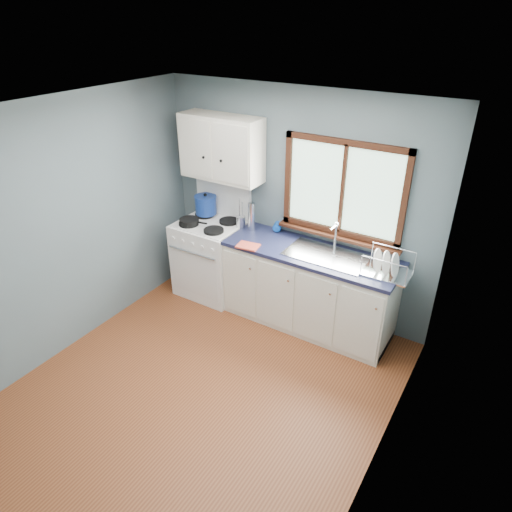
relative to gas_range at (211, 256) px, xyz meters
The scene contains 18 objects.
floor 1.82m from the gas_range, 57.18° to the right, with size 3.20×3.60×0.02m, color brown.
ceiling 2.67m from the gas_range, 57.18° to the right, with size 3.20×3.60×0.02m, color white.
wall_back 1.26m from the gas_range, 19.54° to the left, with size 3.20×0.02×2.50m, color slate.
wall_left 1.78m from the gas_range, 114.14° to the right, with size 0.02×3.60×2.50m, color slate.
wall_right 3.05m from the gas_range, 29.91° to the right, with size 0.02×3.60×2.50m, color slate.
gas_range is the anchor object (origin of this frame).
base_cabinets 1.31m from the gas_range, ahead, with size 1.85×0.60×0.88m.
countertop 1.37m from the gas_range, ahead, with size 1.89×0.64×0.04m, color #141833.
sink 1.53m from the gas_range, ahead, with size 0.84×0.46×0.44m.
window 1.81m from the gas_range, 11.37° to the left, with size 1.36×0.10×1.03m.
upper_cabinets 1.32m from the gas_range, 56.70° to the left, with size 0.95×0.35×0.70m.
skillet 0.54m from the gas_range, 136.47° to the right, with size 0.36×0.27×0.05m.
stockpot 0.62m from the gas_range, 136.36° to the left, with size 0.31×0.31×0.26m.
utensil_crock 0.63m from the gas_range, 18.10° to the left, with size 0.13×0.13×0.35m.
thermos 0.79m from the gas_range, 13.89° to the left, with size 0.08×0.08×0.33m, color silver.
soap_bottle 0.98m from the gas_range, 14.74° to the left, with size 0.10×0.10×0.25m, color #0E44A6.
dish_towel 0.85m from the gas_range, 19.27° to the right, with size 0.23×0.17×0.02m, color #D74D37.
dish_rack 2.17m from the gas_range, ahead, with size 0.44×0.34×0.23m.
Camera 1 is at (2.08, -2.36, 3.17)m, focal length 32.00 mm.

